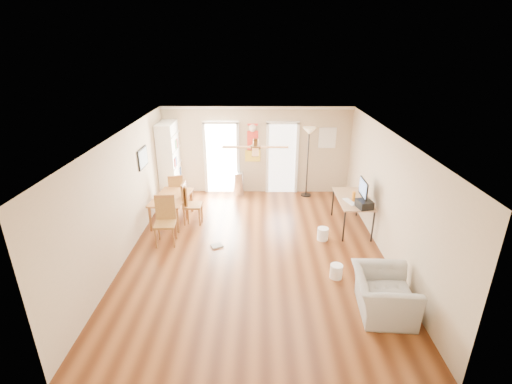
{
  "coord_description": "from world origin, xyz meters",
  "views": [
    {
      "loc": [
        0.07,
        -7.07,
        4.25
      ],
      "look_at": [
        0.0,
        0.6,
        1.15
      ],
      "focal_mm": 25.85,
      "sensor_mm": 36.0,
      "label": 1
    }
  ],
  "objects_px": {
    "dining_chair_right_b": "(193,203)",
    "wastebasket_a": "(323,234)",
    "armchair": "(383,294)",
    "trash_can": "(239,184)",
    "printer": "(364,204)",
    "computer_desk": "(351,213)",
    "dining_chair_right_a": "(193,203)",
    "dining_chair_far": "(176,191)",
    "dining_chair_near": "(165,222)",
    "torchiere_lamp": "(308,163)",
    "dining_table": "(172,209)",
    "wastebasket_b": "(336,271)",
    "bookshelf": "(170,161)"
  },
  "relations": [
    {
      "from": "dining_chair_right_a",
      "to": "wastebasket_b",
      "type": "relative_size",
      "value": 3.48
    },
    {
      "from": "wastebasket_b",
      "to": "armchair",
      "type": "bearing_deg",
      "value": -59.67
    },
    {
      "from": "trash_can",
      "to": "torchiere_lamp",
      "type": "bearing_deg",
      "value": -1.13
    },
    {
      "from": "bookshelf",
      "to": "computer_desk",
      "type": "bearing_deg",
      "value": -12.19
    },
    {
      "from": "computer_desk",
      "to": "trash_can",
      "type": "bearing_deg",
      "value": 143.81
    },
    {
      "from": "dining_table",
      "to": "printer",
      "type": "xyz_separation_m",
      "value": [
        4.6,
        -0.9,
        0.54
      ]
    },
    {
      "from": "dining_chair_right_b",
      "to": "computer_desk",
      "type": "bearing_deg",
      "value": -92.85
    },
    {
      "from": "dining_chair_right_b",
      "to": "wastebasket_b",
      "type": "xyz_separation_m",
      "value": [
        3.17,
        -2.37,
        -0.39
      ]
    },
    {
      "from": "dining_chair_right_a",
      "to": "dining_chair_right_b",
      "type": "xyz_separation_m",
      "value": [
        0.0,
        -0.1,
        0.04
      ]
    },
    {
      "from": "dining_chair_right_b",
      "to": "wastebasket_a",
      "type": "height_order",
      "value": "dining_chair_right_b"
    },
    {
      "from": "dining_chair_right_a",
      "to": "dining_chair_near",
      "type": "relative_size",
      "value": 0.88
    },
    {
      "from": "dining_chair_far",
      "to": "wastebasket_b",
      "type": "bearing_deg",
      "value": 122.39
    },
    {
      "from": "trash_can",
      "to": "wastebasket_a",
      "type": "height_order",
      "value": "trash_can"
    },
    {
      "from": "dining_chair_right_b",
      "to": "torchiere_lamp",
      "type": "bearing_deg",
      "value": -58.64
    },
    {
      "from": "dining_chair_far",
      "to": "printer",
      "type": "height_order",
      "value": "printer"
    },
    {
      "from": "computer_desk",
      "to": "printer",
      "type": "height_order",
      "value": "printer"
    },
    {
      "from": "printer",
      "to": "wastebasket_a",
      "type": "relative_size",
      "value": 1.21
    },
    {
      "from": "wastebasket_b",
      "to": "torchiere_lamp",
      "type": "bearing_deg",
      "value": 91.33
    },
    {
      "from": "dining_chair_right_b",
      "to": "dining_chair_far",
      "type": "distance_m",
      "value": 1.16
    },
    {
      "from": "wastebasket_b",
      "to": "dining_chair_far",
      "type": "bearing_deg",
      "value": 138.65
    },
    {
      "from": "bookshelf",
      "to": "dining_chair_right_b",
      "type": "xyz_separation_m",
      "value": [
        0.91,
        -1.67,
        -0.59
      ]
    },
    {
      "from": "bookshelf",
      "to": "dining_chair_right_a",
      "type": "bearing_deg",
      "value": -50.5
    },
    {
      "from": "dining_chair_far",
      "to": "printer",
      "type": "xyz_separation_m",
      "value": [
        4.68,
        -1.79,
        0.4
      ]
    },
    {
      "from": "dining_chair_right_a",
      "to": "dining_chair_far",
      "type": "xyz_separation_m",
      "value": [
        -0.63,
        0.88,
        -0.01
      ]
    },
    {
      "from": "dining_chair_right_b",
      "to": "dining_chair_far",
      "type": "bearing_deg",
      "value": 33.6
    },
    {
      "from": "wastebasket_a",
      "to": "wastebasket_b",
      "type": "bearing_deg",
      "value": -89.11
    },
    {
      "from": "dining_table",
      "to": "dining_chair_near",
      "type": "relative_size",
      "value": 1.21
    },
    {
      "from": "dining_chair_near",
      "to": "wastebasket_a",
      "type": "height_order",
      "value": "dining_chair_near"
    },
    {
      "from": "bookshelf",
      "to": "dining_chair_near",
      "type": "height_order",
      "value": "bookshelf"
    },
    {
      "from": "trash_can",
      "to": "printer",
      "type": "xyz_separation_m",
      "value": [
        3.0,
        -2.67,
        0.53
      ]
    },
    {
      "from": "dining_chair_near",
      "to": "torchiere_lamp",
      "type": "bearing_deg",
      "value": 35.27
    },
    {
      "from": "trash_can",
      "to": "printer",
      "type": "distance_m",
      "value": 4.05
    },
    {
      "from": "dining_table",
      "to": "computer_desk",
      "type": "distance_m",
      "value": 4.5
    },
    {
      "from": "dining_table",
      "to": "wastebasket_a",
      "type": "height_order",
      "value": "dining_table"
    },
    {
      "from": "bookshelf",
      "to": "dining_chair_right_b",
      "type": "distance_m",
      "value": 1.99
    },
    {
      "from": "computer_desk",
      "to": "wastebasket_b",
      "type": "distance_m",
      "value": 2.27
    },
    {
      "from": "wastebasket_b",
      "to": "trash_can",
      "type": "bearing_deg",
      "value": 116.66
    },
    {
      "from": "dining_chair_right_a",
      "to": "computer_desk",
      "type": "xyz_separation_m",
      "value": [
        3.93,
        -0.35,
        -0.09
      ]
    },
    {
      "from": "dining_chair_far",
      "to": "dining_chair_right_a",
      "type": "bearing_deg",
      "value": 109.43
    },
    {
      "from": "torchiere_lamp",
      "to": "wastebasket_b",
      "type": "xyz_separation_m",
      "value": [
        0.1,
        -4.19,
        -0.89
      ]
    },
    {
      "from": "printer",
      "to": "wastebasket_a",
      "type": "xyz_separation_m",
      "value": [
        -0.9,
        -0.06,
        -0.73
      ]
    },
    {
      "from": "wastebasket_b",
      "to": "dining_chair_right_b",
      "type": "bearing_deg",
      "value": 143.25
    },
    {
      "from": "dining_table",
      "to": "dining_chair_right_a",
      "type": "xyz_separation_m",
      "value": [
        0.55,
        0.0,
        0.15
      ]
    },
    {
      "from": "bookshelf",
      "to": "computer_desk",
      "type": "relative_size",
      "value": 1.52
    },
    {
      "from": "dining_chair_far",
      "to": "computer_desk",
      "type": "relative_size",
      "value": 0.65
    },
    {
      "from": "printer",
      "to": "dining_table",
      "type": "bearing_deg",
      "value": 155.43
    },
    {
      "from": "dining_chair_far",
      "to": "dining_chair_near",
      "type": "bearing_deg",
      "value": 79.12
    },
    {
      "from": "dining_chair_right_b",
      "to": "armchair",
      "type": "distance_m",
      "value": 5.03
    },
    {
      "from": "dining_table",
      "to": "armchair",
      "type": "relative_size",
      "value": 1.22
    },
    {
      "from": "dining_chair_right_a",
      "to": "dining_chair_far",
      "type": "bearing_deg",
      "value": 18.1
    }
  ]
}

